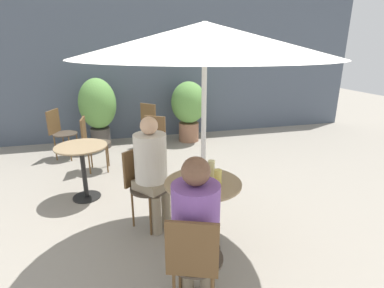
{
  "coord_description": "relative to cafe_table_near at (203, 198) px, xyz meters",
  "views": [
    {
      "loc": [
        -0.68,
        -2.33,
        1.95
      ],
      "look_at": [
        0.07,
        0.5,
        0.99
      ],
      "focal_mm": 28.0,
      "sensor_mm": 36.0,
      "label": 1
    }
  ],
  "objects": [
    {
      "name": "ground_plane",
      "position": [
        -0.07,
        -0.1,
        -0.57
      ],
      "size": [
        20.0,
        20.0,
        0.0
      ],
      "primitive_type": "plane",
      "color": "gray"
    },
    {
      "name": "storefront_wall",
      "position": [
        -0.07,
        4.12,
        0.93
      ],
      "size": [
        10.0,
        0.06,
        3.0
      ],
      "color": "#4C5666",
      "rests_on": "ground_plane"
    },
    {
      "name": "cafe_table_near",
      "position": [
        0.0,
        0.0,
        0.0
      ],
      "size": [
        0.73,
        0.73,
        0.74
      ],
      "color": "black",
      "rests_on": "ground_plane"
    },
    {
      "name": "cafe_table_far",
      "position": [
        -1.2,
        1.43,
        -0.02
      ],
      "size": [
        0.66,
        0.66,
        0.74
      ],
      "color": "black",
      "rests_on": "ground_plane"
    },
    {
      "name": "bistro_chair_0",
      "position": [
        -0.5,
        0.63,
        -0.03
      ],
      "size": [
        0.48,
        0.48,
        0.88
      ],
      "rotation": [
        0.0,
        0.0,
        0.67
      ],
      "color": "#42382D",
      "rests_on": "ground_plane"
    },
    {
      "name": "bistro_chair_1",
      "position": [
        -0.29,
        -0.75,
        -0.03
      ],
      "size": [
        0.45,
        0.47,
        0.88
      ],
      "rotation": [
        0.0,
        0.0,
        -3.51
      ],
      "color": "#42382D",
      "rests_on": "ground_plane"
    },
    {
      "name": "bistro_chair_2",
      "position": [
        -1.14,
        2.37,
        -0.03
      ],
      "size": [
        0.42,
        0.42,
        0.88
      ],
      "rotation": [
        0.0,
        0.0,
        1.51
      ],
      "color": "#42382D",
      "rests_on": "ground_plane"
    },
    {
      "name": "bistro_chair_3",
      "position": [
        -0.18,
        2.15,
        -0.03
      ],
      "size": [
        0.47,
        0.48,
        0.88
      ],
      "rotation": [
        0.0,
        0.0,
        5.73
      ],
      "color": "#42382D",
      "rests_on": "ground_plane"
    },
    {
      "name": "bistro_chair_4",
      "position": [
        -1.71,
        3.13,
        -0.03
      ],
      "size": [
        0.47,
        0.45,
        0.88
      ],
      "rotation": [
        0.0,
        0.0,
        1.19
      ],
      "color": "#42382D",
      "rests_on": "ground_plane"
    },
    {
      "name": "bistro_chair_5",
      "position": [
        -0.04,
        3.4,
        -0.03
      ],
      "size": [
        0.48,
        0.48,
        0.88
      ],
      "rotation": [
        0.0,
        0.0,
        2.35
      ],
      "color": "#42382D",
      "rests_on": "ground_plane"
    },
    {
      "name": "seated_person_0",
      "position": [
        -0.41,
        0.51,
        0.18
      ],
      "size": [
        0.43,
        0.44,
        1.27
      ],
      "rotation": [
        0.0,
        0.0,
        0.67
      ],
      "color": "gray",
      "rests_on": "ground_plane"
    },
    {
      "name": "seated_person_1",
      "position": [
        -0.24,
        -0.61,
        0.17
      ],
      "size": [
        0.4,
        0.42,
        1.24
      ],
      "rotation": [
        0.0,
        0.0,
        2.77
      ],
      "color": "gray",
      "rests_on": "ground_plane"
    },
    {
      "name": "beer_glass_0",
      "position": [
        -0.11,
        -0.09,
        0.24
      ],
      "size": [
        0.06,
        0.06,
        0.16
      ],
      "color": "#B28433",
      "rests_on": "cafe_table_near"
    },
    {
      "name": "beer_glass_1",
      "position": [
        0.12,
        -0.08,
        0.24
      ],
      "size": [
        0.07,
        0.07,
        0.15
      ],
      "color": "#DBC65B",
      "rests_on": "cafe_table_near"
    },
    {
      "name": "beer_glass_2",
      "position": [
        0.11,
        0.09,
        0.25
      ],
      "size": [
        0.07,
        0.07,
        0.17
      ],
      "color": "beige",
      "rests_on": "cafe_table_near"
    },
    {
      "name": "beer_glass_3",
      "position": [
        -0.13,
        0.06,
        0.25
      ],
      "size": [
        0.07,
        0.07,
        0.16
      ],
      "color": "#B28433",
      "rests_on": "cafe_table_near"
    },
    {
      "name": "potted_plant_0",
      "position": [
        -1.05,
        3.57,
        0.25
      ],
      "size": [
        0.71,
        0.71,
        1.38
      ],
      "color": "#47423D",
      "rests_on": "ground_plane"
    },
    {
      "name": "potted_plant_1",
      "position": [
        0.76,
        3.55,
        0.17
      ],
      "size": [
        0.73,
        0.73,
        1.26
      ],
      "color": "#93664C",
      "rests_on": "ground_plane"
    },
    {
      "name": "umbrella",
      "position": [
        -0.0,
        -0.0,
        1.42
      ],
      "size": [
        2.15,
        2.15,
        2.14
      ],
      "color": "silver",
      "rests_on": "ground_plane"
    }
  ]
}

